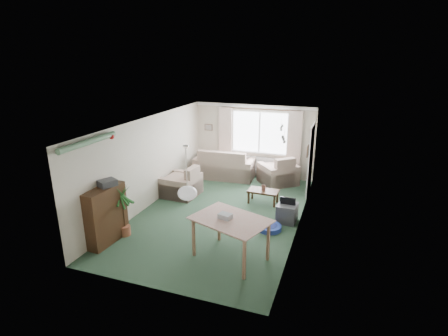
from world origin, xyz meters
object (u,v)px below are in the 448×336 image
(armchair_corner, at_px, (278,169))
(tv_cube, at_px, (287,213))
(bookshelf, at_px, (106,215))
(dining_table, at_px, (230,239))
(pet_bed, at_px, (269,227))
(coffee_table, at_px, (263,196))
(armchair_left, at_px, (181,181))
(houseplant, at_px, (123,211))
(sofa, at_px, (225,163))

(armchair_corner, relative_size, tv_cube, 2.05)
(bookshelf, xyz_separation_m, tv_cube, (3.54, 2.28, -0.40))
(dining_table, distance_m, pet_bed, 1.56)
(coffee_table, bearing_deg, pet_bed, -71.11)
(coffee_table, relative_size, bookshelf, 0.65)
(armchair_left, bearing_deg, bookshelf, -3.19)
(houseplant, bearing_deg, pet_bed, 23.87)
(armchair_corner, height_order, armchair_left, armchair_corner)
(dining_table, height_order, pet_bed, dining_table)
(sofa, relative_size, coffee_table, 2.36)
(dining_table, height_order, tv_cube, dining_table)
(coffee_table, xyz_separation_m, houseplant, (-2.53, -2.83, 0.42))
(coffee_table, bearing_deg, armchair_corner, 87.24)
(bookshelf, bearing_deg, houseplant, 65.81)
(armchair_left, relative_size, tv_cube, 1.96)
(sofa, relative_size, armchair_corner, 1.88)
(armchair_left, height_order, coffee_table, armchair_left)
(dining_table, bearing_deg, armchair_left, 131.94)
(tv_cube, distance_m, pet_bed, 0.67)
(armchair_corner, bearing_deg, bookshelf, 19.53)
(houseplant, bearing_deg, tv_cube, 29.74)
(coffee_table, distance_m, pet_bed, 1.58)
(coffee_table, height_order, tv_cube, tv_cube)
(armchair_left, xyz_separation_m, pet_bed, (2.89, -1.24, -0.39))
(coffee_table, xyz_separation_m, pet_bed, (0.51, -1.49, -0.13))
(armchair_corner, distance_m, tv_cube, 2.70)
(armchair_corner, height_order, bookshelf, bookshelf)
(pet_bed, bearing_deg, houseplant, -156.13)
(armchair_left, bearing_deg, houseplant, 0.07)
(dining_table, bearing_deg, tv_cube, 68.37)
(coffee_table, bearing_deg, bookshelf, -130.42)
(armchair_corner, distance_m, dining_table, 4.60)
(tv_cube, bearing_deg, pet_bed, -115.35)
(coffee_table, bearing_deg, tv_cube, -48.25)
(armchair_left, xyz_separation_m, coffee_table, (2.38, 0.25, -0.26))
(dining_table, relative_size, pet_bed, 2.40)
(bookshelf, height_order, tv_cube, bookshelf)
(armchair_left, xyz_separation_m, houseplant, (-0.15, -2.59, 0.17))
(sofa, distance_m, houseplant, 4.60)
(armchair_left, distance_m, dining_table, 3.60)
(armchair_corner, xyz_separation_m, houseplant, (-2.61, -4.50, 0.15))
(sofa, bearing_deg, armchair_left, 67.46)
(houseplant, height_order, tv_cube, houseplant)
(sofa, height_order, coffee_table, sofa)
(sofa, xyz_separation_m, tv_cube, (2.53, -2.62, -0.26))
(sofa, relative_size, dining_table, 1.43)
(sofa, relative_size, houseplant, 1.60)
(armchair_corner, relative_size, houseplant, 0.85)
(sofa, relative_size, armchair_left, 1.96)
(bookshelf, bearing_deg, armchair_corner, 63.62)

